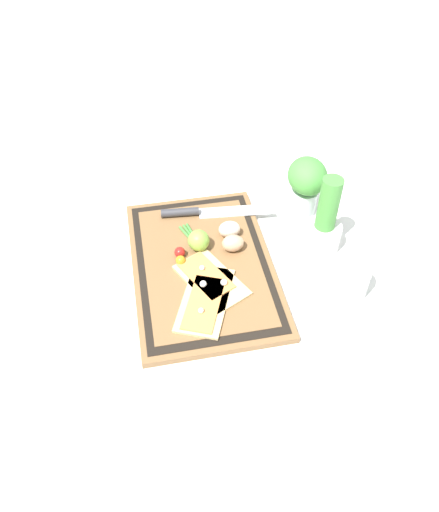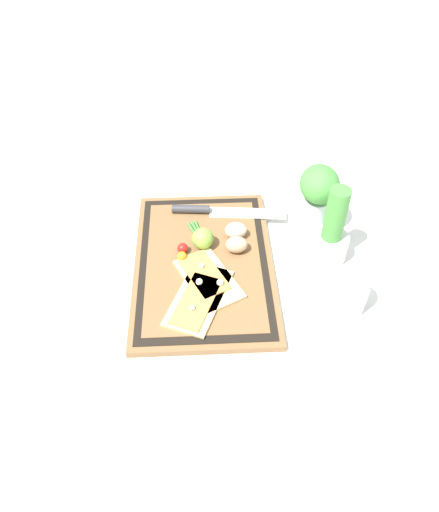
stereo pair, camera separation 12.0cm
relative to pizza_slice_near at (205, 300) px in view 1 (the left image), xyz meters
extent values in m
plane|color=white|center=(-0.12, 0.01, -0.03)|extent=(6.00, 6.00, 0.00)
cube|color=brown|center=(-0.12, 0.01, -0.02)|extent=(0.51, 0.34, 0.02)
cube|color=black|center=(-0.12, 0.01, -0.01)|extent=(0.47, 0.31, 0.00)
cube|color=brown|center=(-0.12, 0.01, -0.01)|extent=(0.43, 0.28, 0.00)
cube|color=#DBBC7F|center=(0.00, 0.00, 0.00)|extent=(0.22, 0.17, 0.01)
cube|color=#E08E47|center=(0.01, 0.00, 0.00)|extent=(0.17, 0.12, 0.00)
sphere|color=silver|center=(-0.04, 0.00, 0.01)|extent=(0.02, 0.02, 0.02)
sphere|color=silver|center=(0.03, -0.01, 0.01)|extent=(0.01, 0.01, 0.01)
cube|color=#DBBC7F|center=(-0.06, 0.03, 0.00)|extent=(0.21, 0.17, 0.01)
cube|color=#E08E47|center=(-0.07, 0.02, 0.00)|extent=(0.16, 0.13, 0.00)
sphere|color=silver|center=(-0.04, 0.05, 0.01)|extent=(0.02, 0.02, 0.02)
sphere|color=silver|center=(-0.09, 0.01, 0.01)|extent=(0.01, 0.01, 0.01)
cube|color=silver|center=(-0.29, 0.14, 0.00)|extent=(0.06, 0.21, 0.00)
cylinder|color=#38383D|center=(-0.30, -0.01, 0.01)|extent=(0.03, 0.10, 0.02)
ellipsoid|color=tan|center=(-0.15, 0.10, 0.02)|extent=(0.04, 0.06, 0.04)
ellipsoid|color=beige|center=(-0.20, 0.10, 0.02)|extent=(0.04, 0.06, 0.04)
sphere|color=#7FB742|center=(-0.17, 0.02, 0.02)|extent=(0.05, 0.05, 0.05)
sphere|color=red|center=(-0.15, -0.04, 0.01)|extent=(0.03, 0.03, 0.03)
sphere|color=orange|center=(-0.13, -0.04, 0.01)|extent=(0.02, 0.02, 0.02)
cylinder|color=#47933D|center=(-0.13, 0.03, 0.00)|extent=(0.26, 0.07, 0.01)
cylinder|color=#47933D|center=(-0.13, 0.03, 0.00)|extent=(0.26, 0.09, 0.01)
cylinder|color=#47933D|center=(-0.13, 0.03, 0.00)|extent=(0.25, 0.11, 0.01)
cylinder|color=white|center=(-0.14, 0.32, 0.01)|extent=(0.09, 0.09, 0.07)
cylinder|color=#47933D|center=(-0.14, 0.32, 0.10)|extent=(0.05, 0.05, 0.18)
cylinder|color=silver|center=(0.02, 0.34, 0.02)|extent=(0.07, 0.07, 0.09)
cylinder|color=#B73323|center=(0.02, 0.34, -0.01)|extent=(0.06, 0.06, 0.03)
cylinder|color=silver|center=(0.02, 0.34, 0.07)|extent=(0.07, 0.07, 0.01)
cylinder|color=silver|center=(-0.25, 0.30, 0.02)|extent=(0.07, 0.07, 0.10)
ellipsoid|color=#47933D|center=(-0.25, 0.30, 0.12)|extent=(0.11, 0.10, 0.09)
camera|label=1|loc=(0.70, -0.10, 0.87)|focal=35.00mm
camera|label=2|loc=(0.71, 0.02, 0.87)|focal=35.00mm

